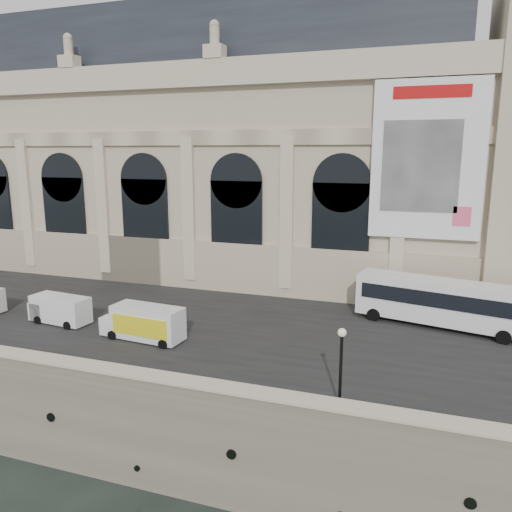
# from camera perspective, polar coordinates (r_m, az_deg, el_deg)

# --- Properties ---
(ground) EXTENTS (260.00, 260.00, 0.00)m
(ground) POSITION_cam_1_polar(r_m,az_deg,el_deg) (37.82, -24.34, -20.71)
(ground) COLOR black
(ground) RESTS_ON ground
(quay) EXTENTS (160.00, 70.00, 6.00)m
(quay) POSITION_cam_1_polar(r_m,az_deg,el_deg) (64.24, -2.98, -3.25)
(quay) COLOR gray
(quay) RESTS_ON ground
(street) EXTENTS (160.00, 24.00, 0.06)m
(street) POSITION_cam_1_polar(r_m,az_deg,el_deg) (45.36, -12.91, -6.01)
(street) COLOR #2D2D2D
(street) RESTS_ON quay
(parapet) EXTENTS (160.00, 1.40, 1.21)m
(parapet) POSITION_cam_1_polar(r_m,az_deg,el_deg) (35.22, -24.60, -11.09)
(parapet) COLOR gray
(parapet) RESTS_ON quay
(museum) EXTENTS (69.00, 18.70, 29.10)m
(museum) POSITION_cam_1_polar(r_m,az_deg,el_deg) (60.83, -9.98, 11.68)
(museum) COLOR beige
(museum) RESTS_ON quay
(bus_right) EXTENTS (13.23, 5.54, 3.82)m
(bus_right) POSITION_cam_1_polar(r_m,az_deg,el_deg) (42.05, 20.24, -4.87)
(bus_right) COLOR white
(bus_right) RESTS_ON quay
(van_b) EXTENTS (5.29, 2.52, 2.28)m
(van_b) POSITION_cam_1_polar(r_m,az_deg,el_deg) (43.79, -21.71, -5.67)
(van_b) COLOR white
(van_b) RESTS_ON quay
(box_truck) EXTENTS (6.57, 2.73, 2.59)m
(box_truck) POSITION_cam_1_polar(r_m,az_deg,el_deg) (38.09, -12.72, -7.46)
(box_truck) COLOR white
(box_truck) RESTS_ON quay
(lamp_right) EXTENTS (0.46, 0.46, 4.55)m
(lamp_right) POSITION_cam_1_polar(r_m,az_deg,el_deg) (27.86, 9.66, -12.57)
(lamp_right) COLOR black
(lamp_right) RESTS_ON quay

